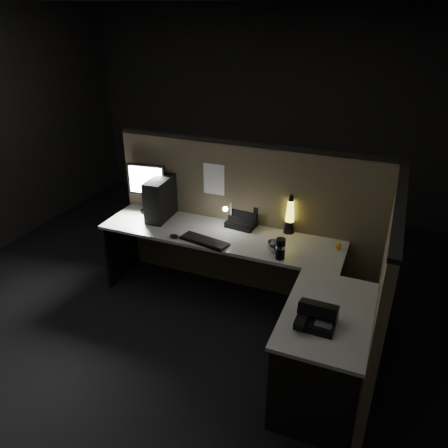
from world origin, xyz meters
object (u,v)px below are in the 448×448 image
at_px(keyboard, 204,241).
at_px(desk_phone, 316,316).
at_px(lava_lamp, 290,217).
at_px(pc_tower, 160,199).
at_px(monitor, 147,183).

height_order(keyboard, desk_phone, desk_phone).
distance_m(keyboard, desk_phone, 1.37).
relative_size(lava_lamp, desk_phone, 1.39).
bearing_deg(pc_tower, monitor, 153.04).
xyz_separation_m(monitor, desk_phone, (1.96, -1.14, -0.25)).
distance_m(pc_tower, keyboard, 0.71).
bearing_deg(keyboard, desk_phone, -22.14).
height_order(monitor, desk_phone, monitor).
bearing_deg(monitor, keyboard, -33.30).
relative_size(monitor, lava_lamp, 1.33).
height_order(pc_tower, keyboard, pc_tower).
bearing_deg(lava_lamp, keyboard, -144.27).
relative_size(keyboard, lava_lamp, 1.19).
distance_m(pc_tower, lava_lamp, 1.28).
relative_size(pc_tower, monitor, 0.82).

